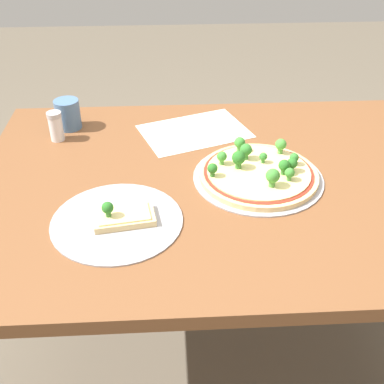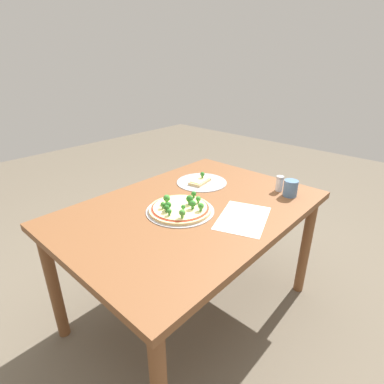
{
  "view_description": "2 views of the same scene",
  "coord_description": "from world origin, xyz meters",
  "px_view_note": "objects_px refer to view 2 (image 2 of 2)",
  "views": [
    {
      "loc": [
        -0.16,
        -1.06,
        1.4
      ],
      "look_at": [
        -0.1,
        -0.09,
        0.73
      ],
      "focal_mm": 45.0,
      "sensor_mm": 36.0,
      "label": 1
    },
    {
      "loc": [
        1.02,
        0.94,
        1.41
      ],
      "look_at": [
        -0.1,
        -0.09,
        0.73
      ],
      "focal_mm": 28.0,
      "sensor_mm": 36.0,
      "label": 2
    }
  ],
  "objects_px": {
    "drinking_cup": "(290,188)",
    "condiment_shaker": "(279,183)",
    "dining_table": "(191,220)",
    "pizza_tray_whole": "(180,208)",
    "pizza_tray_slice": "(201,182)"
  },
  "relations": [
    {
      "from": "drinking_cup",
      "to": "condiment_shaker",
      "type": "height_order",
      "value": "drinking_cup"
    },
    {
      "from": "dining_table",
      "to": "drinking_cup",
      "type": "height_order",
      "value": "drinking_cup"
    },
    {
      "from": "pizza_tray_whole",
      "to": "condiment_shaker",
      "type": "relative_size",
      "value": 3.84
    },
    {
      "from": "dining_table",
      "to": "pizza_tray_whole",
      "type": "relative_size",
      "value": 3.9
    },
    {
      "from": "pizza_tray_whole",
      "to": "drinking_cup",
      "type": "distance_m",
      "value": 0.63
    },
    {
      "from": "dining_table",
      "to": "condiment_shaker",
      "type": "xyz_separation_m",
      "value": [
        -0.49,
        0.24,
        0.13
      ]
    },
    {
      "from": "pizza_tray_slice",
      "to": "drinking_cup",
      "type": "relative_size",
      "value": 3.36
    },
    {
      "from": "drinking_cup",
      "to": "dining_table",
      "type": "bearing_deg",
      "value": -34.24
    },
    {
      "from": "pizza_tray_slice",
      "to": "condiment_shaker",
      "type": "distance_m",
      "value": 0.46
    },
    {
      "from": "pizza_tray_whole",
      "to": "pizza_tray_slice",
      "type": "height_order",
      "value": "pizza_tray_whole"
    },
    {
      "from": "dining_table",
      "to": "pizza_tray_whole",
      "type": "height_order",
      "value": "pizza_tray_whole"
    },
    {
      "from": "pizza_tray_slice",
      "to": "drinking_cup",
      "type": "xyz_separation_m",
      "value": [
        -0.19,
        0.49,
        0.04
      ]
    },
    {
      "from": "drinking_cup",
      "to": "pizza_tray_whole",
      "type": "bearing_deg",
      "value": -30.63
    },
    {
      "from": "pizza_tray_slice",
      "to": "condiment_shaker",
      "type": "xyz_separation_m",
      "value": [
        -0.21,
        0.41,
        0.04
      ]
    },
    {
      "from": "dining_table",
      "to": "pizza_tray_whole",
      "type": "distance_m",
      "value": 0.12
    }
  ]
}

